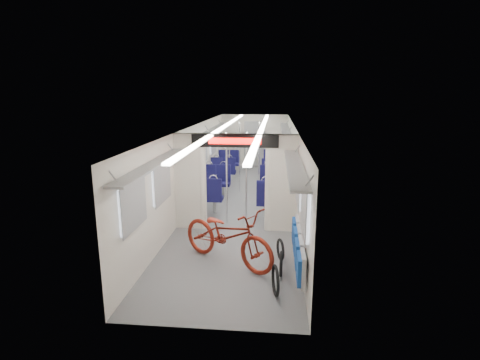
{
  "coord_description": "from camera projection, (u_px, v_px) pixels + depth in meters",
  "views": [
    {
      "loc": [
        0.92,
        -10.55,
        3.21
      ],
      "look_at": [
        0.06,
        -1.53,
        1.1
      ],
      "focal_mm": 28.0,
      "sensor_mm": 36.0,
      "label": 1
    }
  ],
  "objects": [
    {
      "name": "stanchion_far_left",
      "position": [
        240.0,
        157.0,
        12.26
      ],
      "size": [
        0.04,
        0.04,
        2.3
      ],
      "primitive_type": "cylinder",
      "color": "silver",
      "rests_on": "ground"
    },
    {
      "name": "seat_bay_far_right",
      "position": [
        275.0,
        166.0,
        13.94
      ],
      "size": [
        0.94,
        2.2,
        1.14
      ],
      "color": "#0E0C38",
      "rests_on": "ground"
    },
    {
      "name": "bicycle",
      "position": [
        227.0,
        235.0,
        7.13
      ],
      "size": [
        2.22,
        1.84,
        1.14
      ],
      "primitive_type": "imported",
      "rotation": [
        0.0,
        0.0,
        0.98
      ],
      "color": "maroon",
      "rests_on": "ground"
    },
    {
      "name": "bike_hoop_b",
      "position": [
        281.0,
        265.0,
        6.7
      ],
      "size": [
        0.07,
        0.47,
        0.47
      ],
      "primitive_type": "torus",
      "rotation": [
        1.57,
        0.0,
        1.52
      ],
      "color": "black",
      "rests_on": "ground"
    },
    {
      "name": "bike_hoop_c",
      "position": [
        280.0,
        251.0,
        7.34
      ],
      "size": [
        0.17,
        0.43,
        0.44
      ],
      "primitive_type": "torus",
      "rotation": [
        1.57,
        0.0,
        1.84
      ],
      "color": "black",
      "rests_on": "ground"
    },
    {
      "name": "seat_bay_near_right",
      "position": [
        275.0,
        188.0,
        10.67
      ],
      "size": [
        0.94,
        2.24,
        1.15
      ],
      "color": "#0E0C38",
      "rests_on": "ground"
    },
    {
      "name": "seat_bay_far_left",
      "position": [
        226.0,
        165.0,
        14.38
      ],
      "size": [
        0.89,
        1.96,
        1.07
      ],
      "color": "#0E0C38",
      "rests_on": "ground"
    },
    {
      "name": "carriage",
      "position": [
        242.0,
        156.0,
        10.44
      ],
      "size": [
        12.0,
        12.02,
        2.31
      ],
      "color": "#515456",
      "rests_on": "ground"
    },
    {
      "name": "stanchion_far_right",
      "position": [
        259.0,
        157.0,
        12.39
      ],
      "size": [
        0.04,
        0.04,
        2.3
      ],
      "primitive_type": "cylinder",
      "color": "silver",
      "rests_on": "ground"
    },
    {
      "name": "flip_bench",
      "position": [
        298.0,
        247.0,
        6.54
      ],
      "size": [
        0.12,
        2.1,
        0.51
      ],
      "color": "gray",
      "rests_on": "carriage"
    },
    {
      "name": "stanchion_near_right",
      "position": [
        246.0,
        179.0,
        9.23
      ],
      "size": [
        0.05,
        0.05,
        2.3
      ],
      "primitive_type": "cylinder",
      "color": "silver",
      "rests_on": "ground"
    },
    {
      "name": "seat_bay_near_left",
      "position": [
        211.0,
        186.0,
        11.02
      ],
      "size": [
        0.91,
        2.09,
        1.1
      ],
      "color": "#0E0C38",
      "rests_on": "ground"
    },
    {
      "name": "bike_hoop_a",
      "position": [
        275.0,
        282.0,
        6.05
      ],
      "size": [
        0.14,
        0.52,
        0.52
      ],
      "primitive_type": "torus",
      "rotation": [
        1.57,
        0.0,
        1.75
      ],
      "color": "black",
      "rests_on": "ground"
    },
    {
      "name": "stanchion_near_left",
      "position": [
        227.0,
        179.0,
        9.22
      ],
      "size": [
        0.04,
        0.04,
        2.3
      ],
      "primitive_type": "cylinder",
      "color": "silver",
      "rests_on": "ground"
    }
  ]
}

